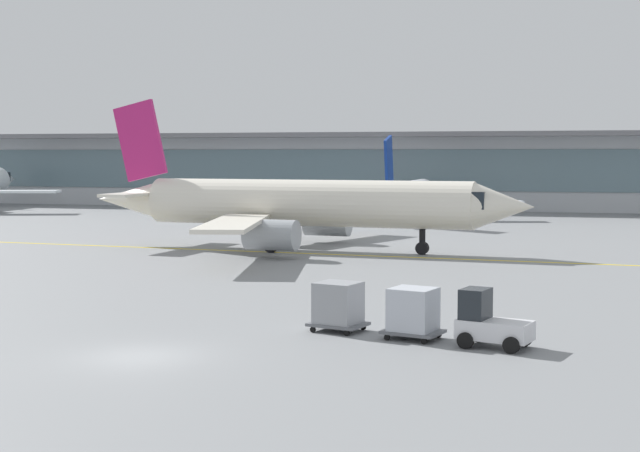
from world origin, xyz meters
TOP-DOWN VIEW (x-y plane):
  - ground_plane at (0.00, 0.00)m, footprint 400.00×400.00m
  - taxiway_centreline_stripe at (-4.30, 33.77)m, footprint 109.79×7.51m
  - terminal_concourse at (0.00, 89.86)m, footprint 205.04×11.00m
  - gate_airplane_1 at (-3.17, 70.30)m, footprint 24.59×26.35m
  - taxiing_regional_jet at (-4.73, 35.80)m, footprint 33.51×31.10m
  - baggage_tug at (11.48, 4.82)m, footprint 2.86×2.13m
  - cargo_dolly_lead at (8.58, 5.54)m, footprint 2.43×2.06m
  - cargo_dolly_trailing at (5.46, 6.33)m, footprint 2.43×2.06m

SIDE VIEW (x-z plane):
  - ground_plane at x=0.00m, z-range 0.00..0.00m
  - taxiway_centreline_stripe at x=-4.30m, z-range 0.00..0.01m
  - baggage_tug at x=11.48m, z-range -0.16..1.94m
  - cargo_dolly_lead at x=8.58m, z-range 0.08..2.02m
  - cargo_dolly_trailing at x=5.46m, z-range 0.08..2.02m
  - gate_airplane_1 at x=-3.17m, z-range -1.75..7.00m
  - taxiing_regional_jet at x=-4.73m, z-range -2.22..8.88m
  - terminal_concourse at x=0.00m, z-range 0.12..9.72m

